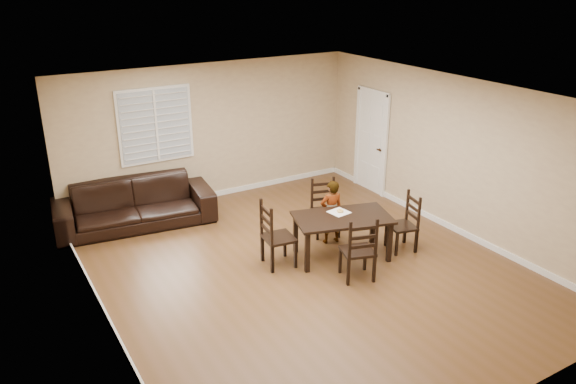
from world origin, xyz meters
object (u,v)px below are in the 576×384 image
object	(u,v)px
dining_table	(342,222)
chair_near	(323,208)
chair_left	(271,238)
donut	(340,211)
child	(331,212)
sofa	(135,204)
chair_right	(408,224)
chair_far	(361,253)

from	to	relation	value
dining_table	chair_near	bearing A→B (deg)	89.93
chair_left	donut	bearing A→B (deg)	-90.22
dining_table	donut	distance (m)	0.20
chair_left	child	bearing A→B (deg)	-73.39
dining_table	sofa	xyz separation A→B (m)	(-2.47, 2.89, -0.21)
dining_table	chair_left	bearing A→B (deg)	-178.96
chair_near	child	distance (m)	0.43
chair_left	chair_right	bearing A→B (deg)	-98.69
dining_table	child	size ratio (longest dim) A/B	1.52
chair_near	chair_far	xyz separation A→B (m)	(-0.50, -1.70, 0.02)
chair_near	sofa	world-z (taller)	chair_near
chair_near	child	xyz separation A→B (m)	(-0.12, -0.40, 0.10)
dining_table	chair_left	distance (m)	1.17
chair_far	donut	bearing A→B (deg)	-90.35
chair_right	sofa	world-z (taller)	chair_right
child	sofa	size ratio (longest dim) A/B	0.40
dining_table	sofa	bearing A→B (deg)	146.93
chair_near	chair_right	xyz separation A→B (m)	(0.83, -1.24, -0.01)
chair_right	sofa	size ratio (longest dim) A/B	0.35
chair_near	chair_right	size ratio (longest dim) A/B	1.02
child	chair_near	bearing A→B (deg)	-97.92
chair_right	child	bearing A→B (deg)	-118.31
dining_table	sofa	distance (m)	3.81
child	sofa	bearing A→B (deg)	-33.43
chair_right	sofa	xyz separation A→B (m)	(-3.58, 3.20, -0.04)
chair_left	chair_far	bearing A→B (deg)	-133.62
chair_right	sofa	distance (m)	4.81
chair_right	chair_far	bearing A→B (deg)	-57.93
dining_table	child	distance (m)	0.55
donut	sofa	bearing A→B (deg)	132.93
dining_table	chair_left	xyz separation A→B (m)	(-1.12, 0.31, -0.13)
sofa	donut	bearing A→B (deg)	-39.90
chair_right	child	size ratio (longest dim) A/B	0.88
dining_table	donut	xyz separation A→B (m)	(0.07, 0.16, 0.11)
chair_near	chair_right	bearing A→B (deg)	-39.29
chair_right	chair_left	bearing A→B (deg)	-92.56
chair_right	dining_table	bearing A→B (deg)	-92.92
dining_table	sofa	world-z (taller)	sofa
chair_near	chair_left	distance (m)	1.52
child	donut	distance (m)	0.42
child	donut	bearing A→B (deg)	85.09
dining_table	donut	size ratio (longest dim) A/B	15.45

